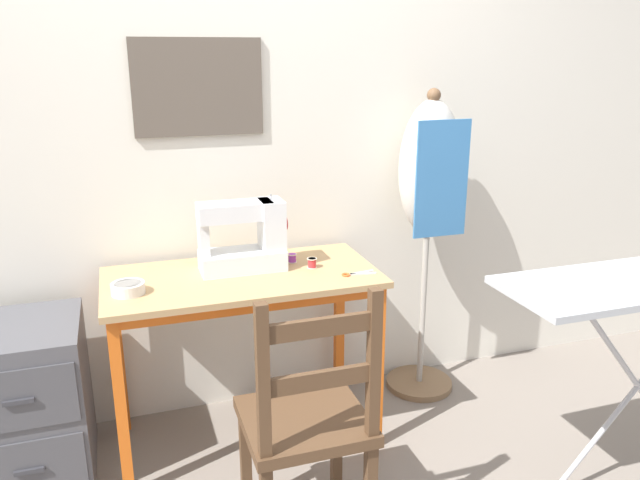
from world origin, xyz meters
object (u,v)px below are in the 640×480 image
at_px(thread_spool_mid_table, 312,263).
at_px(wooden_chair, 307,423).
at_px(filing_cabinet, 31,402).
at_px(fabric_bowl, 128,288).
at_px(scissors, 353,274).
at_px(thread_spool_near_machine, 292,258).
at_px(dress_form, 429,187).
at_px(sewing_machine, 247,238).

height_order(thread_spool_mid_table, wooden_chair, wooden_chair).
distance_m(thread_spool_mid_table, filing_cabinet, 1.19).
bearing_deg(fabric_bowl, filing_cabinet, 167.44).
relative_size(scissors, wooden_chair, 0.15).
bearing_deg(scissors, filing_cabinet, 172.84).
distance_m(scissors, filing_cabinet, 1.32).
distance_m(thread_spool_near_machine, dress_form, 0.71).
relative_size(scissors, thread_spool_mid_table, 3.41).
height_order(thread_spool_near_machine, thread_spool_mid_table, thread_spool_mid_table).
height_order(scissors, filing_cabinet, scissors).
bearing_deg(scissors, fabric_bowl, 175.35).
xyz_separation_m(sewing_machine, thread_spool_near_machine, (0.19, 0.03, -0.11)).
distance_m(scissors, thread_spool_mid_table, 0.18).
distance_m(sewing_machine, thread_spool_mid_table, 0.28).
bearing_deg(dress_form, filing_cabinet, -175.62).
relative_size(fabric_bowl, thread_spool_mid_table, 2.96).
xyz_separation_m(filing_cabinet, dress_form, (1.71, 0.13, 0.69)).
distance_m(fabric_bowl, wooden_chair, 0.82).
distance_m(thread_spool_mid_table, wooden_chair, 0.73).
relative_size(fabric_bowl, scissors, 0.87).
bearing_deg(sewing_machine, dress_form, 6.05).
distance_m(fabric_bowl, filing_cabinet, 0.60).
bearing_deg(fabric_bowl, thread_spool_near_machine, 12.90).
relative_size(thread_spool_near_machine, thread_spool_mid_table, 0.98).
bearing_deg(filing_cabinet, thread_spool_mid_table, -1.38).
bearing_deg(dress_form, wooden_chair, -136.52).
relative_size(thread_spool_mid_table, dress_form, 0.03).
relative_size(sewing_machine, scissors, 2.54).
height_order(thread_spool_near_machine, dress_form, dress_form).
bearing_deg(thread_spool_near_machine, scissors, -49.51).
xyz_separation_m(thread_spool_mid_table, wooden_chair, (-0.21, -0.61, -0.32)).
relative_size(thread_spool_near_machine, filing_cabinet, 0.06).
height_order(sewing_machine, wooden_chair, sewing_machine).
bearing_deg(dress_form, scissors, -148.72).
bearing_deg(wooden_chair, fabric_bowl, 132.53).
height_order(scissors, thread_spool_mid_table, thread_spool_mid_table).
xyz_separation_m(thread_spool_mid_table, filing_cabinet, (-1.11, 0.03, -0.45)).
bearing_deg(fabric_bowl, thread_spool_mid_table, 4.72).
height_order(sewing_machine, dress_form, dress_form).
xyz_separation_m(sewing_machine, scissors, (0.38, -0.20, -0.13)).
relative_size(sewing_machine, filing_cabinet, 0.56).
height_order(wooden_chair, dress_form, dress_form).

